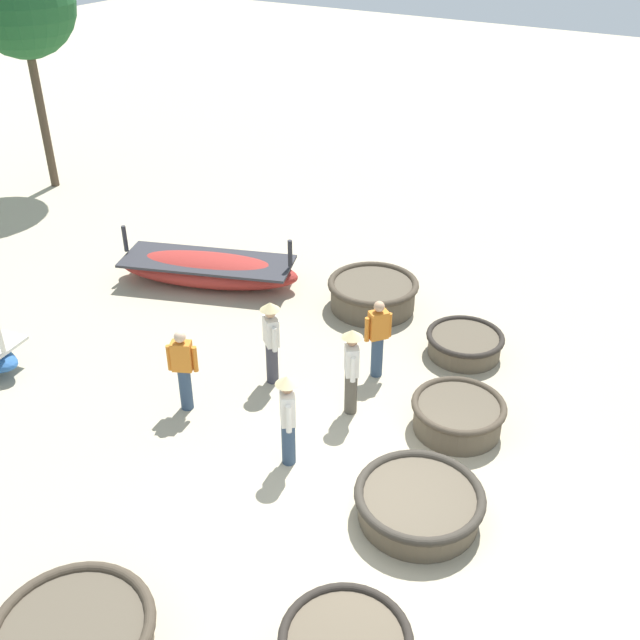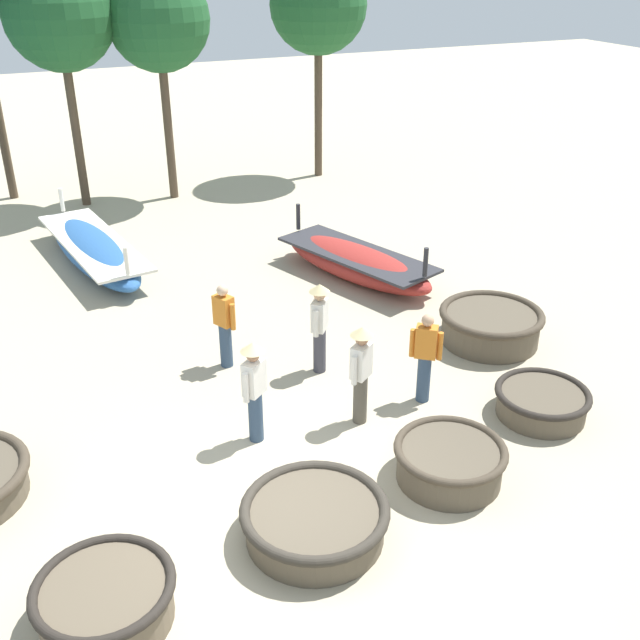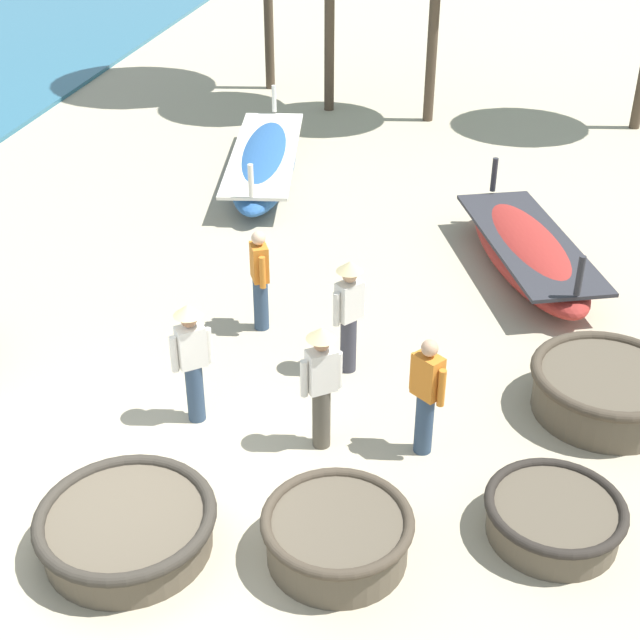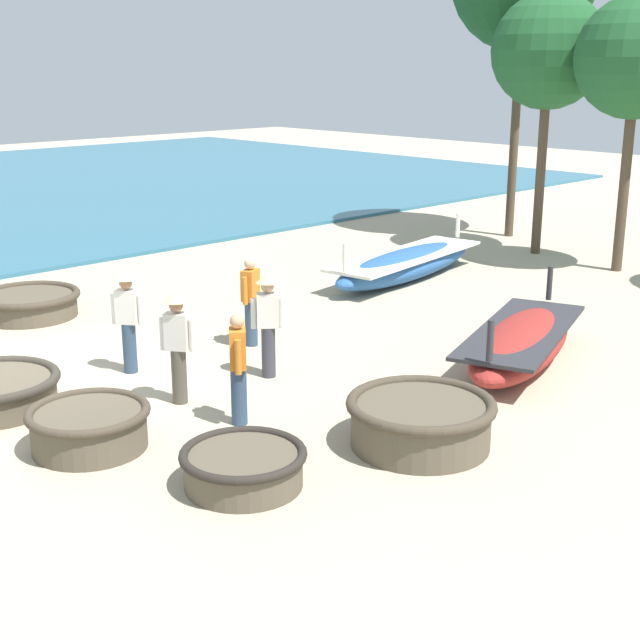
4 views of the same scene
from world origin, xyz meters
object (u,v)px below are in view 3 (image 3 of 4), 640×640
fisherman_standing_left (426,394)px  fisherman_crouching (192,355)px  long_boat_blue_hull (528,252)px  long_boat_white_hull (265,161)px  coracle_far_right (606,389)px  coracle_front_left (337,535)px  coracle_upturned (554,517)px  fisherman_by_coracle (260,278)px  fisherman_with_hat (321,380)px  fisherman_hauling (349,309)px  coracle_nearest (127,527)px

fisherman_standing_left → fisherman_crouching: bearing=178.6°
fisherman_crouching → long_boat_blue_hull: bearing=50.1°
long_boat_white_hull → coracle_far_right: bearing=-47.8°
coracle_front_left → coracle_far_right: bearing=47.3°
coracle_upturned → fisherman_by_coracle: 5.43m
fisherman_with_hat → fisherman_hauling: same height
fisherman_with_hat → fisherman_crouching: same height
long_boat_blue_hull → long_boat_white_hull: bearing=148.9°
fisherman_with_hat → coracle_upturned: bearing=-20.4°
coracle_front_left → fisherman_with_hat: (-0.52, 1.77, 0.66)m
coracle_front_left → long_boat_blue_hull: bearing=74.3°
coracle_front_left → fisherman_by_coracle: 4.70m
coracle_front_left → coracle_upturned: bearing=19.0°
fisherman_by_coracle → fisherman_standing_left: bearing=-42.2°
coracle_upturned → coracle_nearest: bearing=-166.5°
coracle_nearest → long_boat_blue_hull: (4.09, 7.13, 0.09)m
coracle_upturned → fisherman_hauling: size_ratio=0.90×
long_boat_white_hull → long_boat_blue_hull: (5.24, -3.15, 0.01)m
coracle_nearest → coracle_far_right: 6.12m
fisherman_with_hat → fisherman_by_coracle: bearing=119.2°
long_boat_blue_hull → fisherman_standing_left: fisherman_standing_left is taller
coracle_far_right → fisherman_standing_left: 2.56m
coracle_nearest → long_boat_white_hull: bearing=96.4°
long_boat_white_hull → coracle_nearest: bearing=-83.6°
coracle_upturned → long_boat_blue_hull: long_boat_blue_hull is taller
fisherman_by_coracle → fisherman_crouching: bearing=-96.2°
coracle_upturned → coracle_front_left: size_ratio=0.95×
long_boat_blue_hull → fisherman_with_hat: fisherman_with_hat is taller
coracle_far_right → fisherman_hauling: 3.43m
coracle_far_right → fisherman_with_hat: (-3.41, -1.37, 0.61)m
long_boat_blue_hull → fisherman_crouching: 6.38m
long_boat_blue_hull → coracle_upturned: bearing=-87.3°
coracle_upturned → coracle_far_right: size_ratio=0.77×
fisherman_with_hat → fisherman_standing_left: fisherman_with_hat is taller
fisherman_standing_left → coracle_upturned: bearing=-37.3°
coracle_front_left → coracle_nearest: 2.19m
fisherman_by_coracle → fisherman_standing_left: 3.52m
coracle_far_right → fisherman_standing_left: (-2.19, -1.24, 0.48)m
long_boat_blue_hull → fisherman_crouching: (-4.08, -4.87, 0.60)m
fisherman_with_hat → fisherman_standing_left: (1.22, 0.13, -0.12)m
fisherman_hauling → fisherman_crouching: same height
coracle_upturned → coracle_far_right: (0.69, 2.38, 0.10)m
coracle_nearest → fisherman_with_hat: 2.73m
fisherman_standing_left → long_boat_blue_hull: bearing=76.2°
coracle_nearest → fisherman_by_coracle: (0.26, 4.56, 0.56)m
coracle_upturned → fisherman_with_hat: fisherman_with_hat is taller
fisherman_with_hat → coracle_nearest: bearing=-128.8°
long_boat_blue_hull → coracle_far_right: bearing=-75.3°
long_boat_white_hull → fisherman_by_coracle: size_ratio=3.38×
coracle_front_left → fisherman_by_coracle: fisherman_by_coracle is taller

